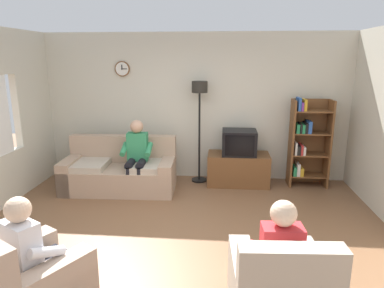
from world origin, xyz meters
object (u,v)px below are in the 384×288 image
(person_on_couch, at_px, (137,153))
(person_in_left_armchair, at_px, (33,248))
(tv_stand, at_px, (238,169))
(person_in_right_armchair, at_px, (278,252))
(tv, at_px, (239,142))
(bookshelf, at_px, (306,142))
(armchair_near_window, at_px, (27,285))
(couch, at_px, (120,172))
(floor_lamp, at_px, (200,104))

(person_on_couch, distance_m, person_in_left_armchair, 2.86)
(tv_stand, xyz_separation_m, person_in_right_armchair, (0.21, -3.27, 0.32))
(tv, xyz_separation_m, bookshelf, (1.19, 0.10, 0.02))
(bookshelf, height_order, person_on_couch, bookshelf)
(tv_stand, bearing_deg, tv, -90.00)
(tv, distance_m, bookshelf, 1.19)
(tv_stand, xyz_separation_m, armchair_near_window, (-1.99, -3.48, 0.01))
(person_on_couch, xyz_separation_m, person_in_left_armchair, (-0.22, -2.85, -0.09))
(tv_stand, bearing_deg, couch, -167.89)
(tv, relative_size, person_in_right_armchair, 0.54)
(armchair_near_window, relative_size, person_in_right_armchair, 1.04)
(couch, bearing_deg, tv_stand, 12.11)
(person_in_left_armchair, bearing_deg, armchair_near_window, -119.80)
(couch, xyz_separation_m, person_in_left_armchair, (0.11, -2.96, 0.29))
(person_in_left_armchair, bearing_deg, floor_lamp, 70.60)
(bookshelf, relative_size, floor_lamp, 0.86)
(floor_lamp, xyz_separation_m, armchair_near_window, (-1.28, -3.58, -1.16))
(person_on_couch, bearing_deg, bookshelf, 12.10)
(tv_stand, relative_size, person_in_left_armchair, 0.98)
(armchair_near_window, relative_size, person_on_couch, 0.94)
(tv_stand, xyz_separation_m, person_on_couch, (-1.73, -0.55, 0.41))
(couch, distance_m, person_in_right_armchair, 3.64)
(tv_stand, relative_size, person_in_right_armchair, 0.98)
(bookshelf, distance_m, floor_lamp, 2.01)
(floor_lamp, relative_size, person_in_left_armchair, 1.65)
(floor_lamp, relative_size, person_on_couch, 1.49)
(bookshelf, bearing_deg, person_on_couch, -167.90)
(tv_stand, bearing_deg, floor_lamp, 172.12)
(tv_stand, bearing_deg, person_in_right_armchair, -86.39)
(couch, height_order, tv, tv)
(person_in_left_armchair, bearing_deg, bookshelf, 47.95)
(floor_lamp, xyz_separation_m, person_on_couch, (-1.01, -0.65, -0.75))
(tv, bearing_deg, person_in_right_armchair, -86.36)
(bookshelf, distance_m, person_on_couch, 2.98)
(couch, distance_m, person_in_left_armchair, 2.98)
(floor_lamp, height_order, person_on_couch, floor_lamp)
(couch, bearing_deg, armchair_near_window, -88.74)
(couch, relative_size, person_on_couch, 1.56)
(couch, distance_m, floor_lamp, 1.84)
(couch, relative_size, floor_lamp, 1.05)
(armchair_near_window, relative_size, person_in_left_armchair, 1.04)
(couch, distance_m, armchair_near_window, 3.04)
(tv, bearing_deg, person_in_left_armchair, -119.97)
(person_on_couch, distance_m, person_in_right_armchair, 3.34)
(tv_stand, bearing_deg, person_on_couch, -162.26)
(couch, bearing_deg, floor_lamp, 21.91)
(person_on_couch, relative_size, person_in_left_armchair, 1.11)
(tv, height_order, armchair_near_window, tv)
(person_in_left_armchair, bearing_deg, tv, 60.03)
(tv, bearing_deg, couch, -168.54)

